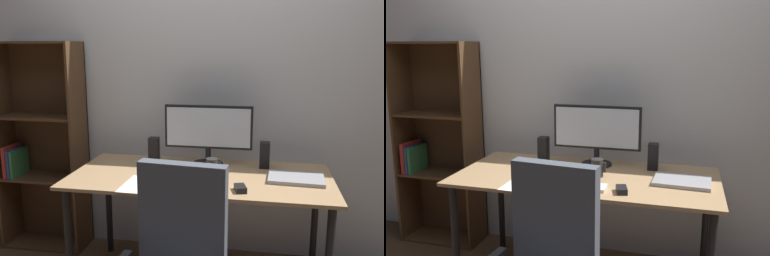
% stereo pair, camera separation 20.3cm
% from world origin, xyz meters
% --- Properties ---
extents(back_wall, '(6.40, 0.10, 2.60)m').
position_xyz_m(back_wall, '(0.00, 0.54, 1.30)').
color(back_wall, silver).
rests_on(back_wall, ground).
extents(desk, '(1.58, 0.74, 0.74)m').
position_xyz_m(desk, '(0.00, 0.00, 0.66)').
color(desk, tan).
rests_on(desk, ground).
extents(monitor, '(0.58, 0.20, 0.40)m').
position_xyz_m(monitor, '(0.02, 0.23, 0.97)').
color(monitor, black).
rests_on(monitor, desk).
extents(keyboard, '(0.29, 0.11, 0.02)m').
position_xyz_m(keyboard, '(0.02, -0.23, 0.75)').
color(keyboard, silver).
rests_on(keyboard, desk).
extents(mouse, '(0.08, 0.11, 0.03)m').
position_xyz_m(mouse, '(0.26, -0.25, 0.76)').
color(mouse, black).
rests_on(mouse, desk).
extents(coffee_mug, '(0.09, 0.07, 0.11)m').
position_xyz_m(coffee_mug, '(0.07, -0.01, 0.79)').
color(coffee_mug, black).
rests_on(coffee_mug, desk).
extents(laptop, '(0.33, 0.25, 0.02)m').
position_xyz_m(laptop, '(0.57, 0.00, 0.75)').
color(laptop, '#99999E').
rests_on(laptop, desk).
extents(speaker_left, '(0.06, 0.07, 0.17)m').
position_xyz_m(speaker_left, '(-0.35, 0.22, 0.82)').
color(speaker_left, black).
rests_on(speaker_left, desk).
extents(speaker_right, '(0.06, 0.07, 0.17)m').
position_xyz_m(speaker_right, '(0.38, 0.22, 0.82)').
color(speaker_right, black).
rests_on(speaker_right, desk).
extents(paper_sheet, '(0.22, 0.30, 0.00)m').
position_xyz_m(paper_sheet, '(-0.30, -0.24, 0.74)').
color(paper_sheet, white).
rests_on(paper_sheet, desk).
extents(bookshelf, '(0.62, 0.28, 1.55)m').
position_xyz_m(bookshelf, '(-1.27, 0.37, 0.76)').
color(bookshelf, '#4C331E').
rests_on(bookshelf, ground).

